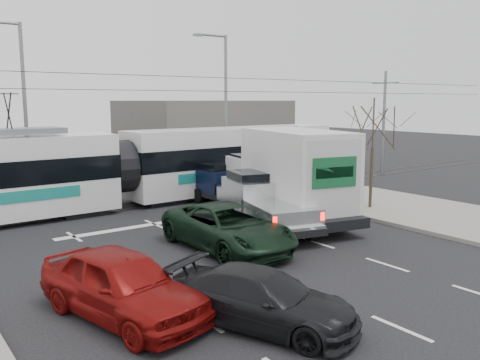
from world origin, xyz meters
TOP-DOWN VIEW (x-y plane):
  - ground at (0.00, 0.00)m, footprint 120.00×120.00m
  - sidewalk_right at (9.00, 0.00)m, footprint 6.00×60.00m
  - rails at (0.00, 10.00)m, footprint 60.00×1.60m
  - building_right at (12.00, 24.00)m, footprint 12.00×10.00m
  - bare_tree at (7.60, 2.50)m, footprint 2.40×2.40m
  - traffic_signal at (6.47, 6.50)m, footprint 0.44×0.44m
  - street_lamp_near at (7.31, 14.00)m, footprint 2.38×0.25m
  - street_lamp_far at (-4.19, 16.00)m, footprint 2.38×0.25m
  - catenary at (0.00, 10.00)m, footprint 60.00×0.20m
  - tram at (-1.49, 9.92)m, footprint 25.96×3.08m
  - silver_pickup at (1.45, 2.87)m, footprint 3.53×6.32m
  - box_truck at (3.16, 3.18)m, footprint 4.25×8.08m
  - navy_pickup at (2.82, 7.30)m, footprint 1.89×4.73m
  - green_car at (-1.29, 1.30)m, footprint 2.55×5.49m
  - red_car at (-6.44, -1.76)m, footprint 2.92×5.06m
  - dark_car at (-4.10, -4.06)m, footprint 3.45×4.76m

SIDE VIEW (x-z plane):
  - ground at x=0.00m, z-range 0.00..0.00m
  - rails at x=0.00m, z-range 0.00..0.03m
  - sidewalk_right at x=9.00m, z-range 0.00..0.15m
  - dark_car at x=-4.10m, z-range 0.00..1.28m
  - green_car at x=-1.29m, z-range 0.00..1.52m
  - red_car at x=-6.44m, z-range 0.00..1.62m
  - navy_pickup at x=2.82m, z-range -0.01..1.97m
  - silver_pickup at x=1.45m, z-range -0.01..2.17m
  - tram at x=-1.49m, z-range -0.77..4.52m
  - box_truck at x=3.16m, z-range -0.02..3.82m
  - building_right at x=12.00m, z-range 0.00..5.00m
  - traffic_signal at x=6.47m, z-range 0.94..4.54m
  - bare_tree at x=7.60m, z-range 1.29..6.29m
  - catenary at x=0.00m, z-range 0.38..7.38m
  - street_lamp_near at x=7.31m, z-range 0.61..9.61m
  - street_lamp_far at x=-4.19m, z-range 0.61..9.61m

